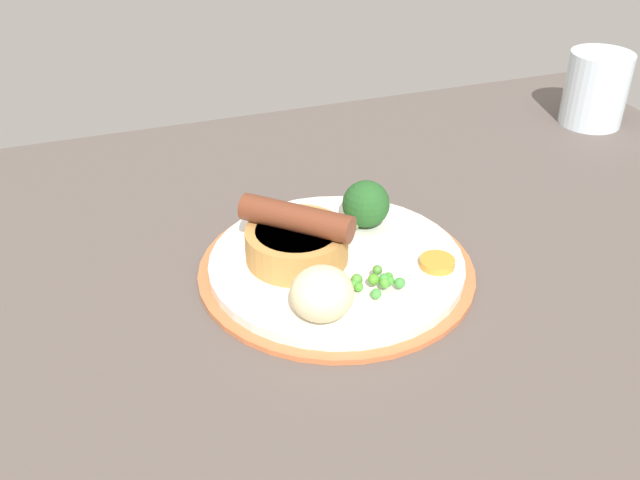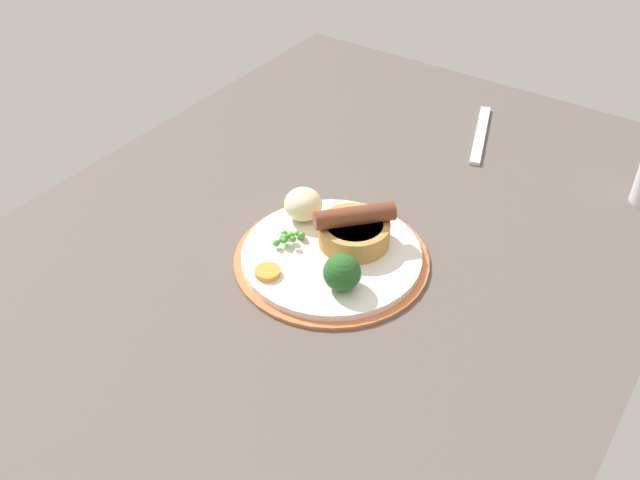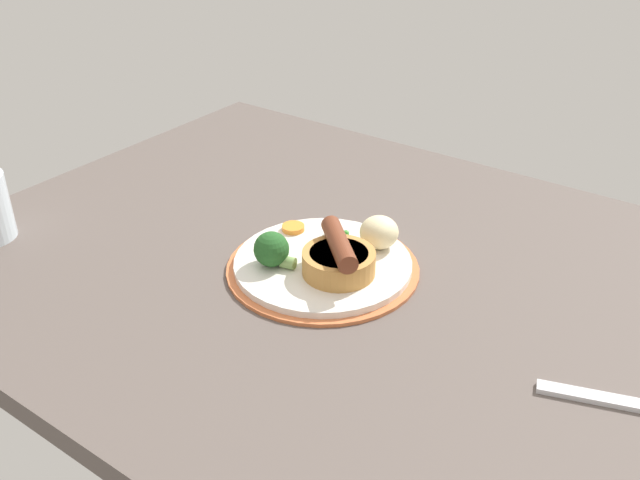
{
  "view_description": "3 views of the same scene",
  "coord_description": "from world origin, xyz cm",
  "views": [
    {
      "loc": [
        15.64,
        46.48,
        40.1
      ],
      "look_at": [
        -2.38,
        -4.35,
        5.44
      ],
      "focal_mm": 40.0,
      "sensor_mm": 36.0,
      "label": 1
    },
    {
      "loc": [
        -60.85,
        -40.11,
        61.7
      ],
      "look_at": [
        -3.99,
        -1.22,
        6.23
      ],
      "focal_mm": 40.0,
      "sensor_mm": 36.0,
      "label": 2
    },
    {
      "loc": [
        41.53,
        -65.45,
        52.3
      ],
      "look_at": [
        -4.66,
        -1.21,
        6.34
      ],
      "focal_mm": 40.0,
      "sensor_mm": 36.0,
      "label": 3
    }
  ],
  "objects": [
    {
      "name": "carrot_slice_0",
      "position": [
        -11.17,
        1.56,
        4.76
      ],
      "size": [
        3.45,
        3.45,
        0.72
      ],
      "primitive_type": "cylinder",
      "rotation": [
        0.0,
        0.0,
        0.12
      ],
      "color": "orange",
      "rests_on": "dinner_plate"
    },
    {
      "name": "dining_table",
      "position": [
        0.0,
        0.0,
        1.5
      ],
      "size": [
        110.0,
        80.0,
        3.0
      ],
      "primitive_type": "cube",
      "color": "#564C47",
      "rests_on": "ground"
    },
    {
      "name": "pea_pile",
      "position": [
        -4.71,
        2.97,
        5.28
      ],
      "size": [
        4.39,
        3.09,
        1.73
      ],
      "color": "#408F37",
      "rests_on": "dinner_plate"
    },
    {
      "name": "fork",
      "position": [
        35.82,
        -5.18,
        3.3
      ],
      "size": [
        17.56,
        7.31,
        0.6
      ],
      "primitive_type": "cube",
      "rotation": [
        0.0,
        0.0,
        0.33
      ],
      "color": "silver",
      "rests_on": "dining_table"
    },
    {
      "name": "sausage_pudding",
      "position": [
        0.45,
        -3.73,
        6.45
      ],
      "size": [
        9.1,
        9.1,
        5.39
      ],
      "rotation": [
        0.0,
        0.0,
        2.39
      ],
      "color": "#BC8442",
      "rests_on": "dinner_plate"
    },
    {
      "name": "potato_chunk_1",
      "position": [
        0.64,
        4.63,
        6.55
      ],
      "size": [
        7.13,
        7.14,
        4.31
      ],
      "primitive_type": "ellipsoid",
      "rotation": [
        0.0,
        0.0,
        2.49
      ],
      "color": "beige",
      "rests_on": "dinner_plate"
    },
    {
      "name": "dinner_plate",
      "position": [
        -3.29,
        -2.5,
        3.57
      ],
      "size": [
        24.76,
        24.76,
        1.4
      ],
      "color": "#CC6B3D",
      "rests_on": "dining_table"
    },
    {
      "name": "broccoli_floret_near",
      "position": [
        -7.84,
        -7.02,
        6.58
      ],
      "size": [
        5.51,
        4.5,
        4.5
      ],
      "rotation": [
        0.0,
        0.0,
        3.39
      ],
      "color": "#235623",
      "rests_on": "dinner_plate"
    }
  ]
}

